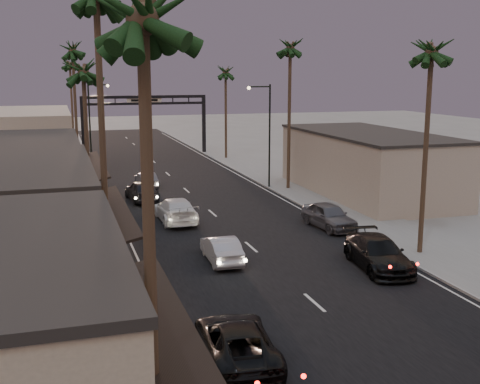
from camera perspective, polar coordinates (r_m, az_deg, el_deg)
ground at (r=46.22m, az=-3.55°, el=-1.21°), size 200.00×200.00×0.00m
road at (r=50.99m, az=-4.87°, el=-0.05°), size 14.00×120.00×0.02m
sidewalk_left at (r=56.79m, az=-15.80°, el=0.77°), size 5.00×92.00×0.12m
sidewalk_right at (r=60.18m, az=2.58°, el=1.76°), size 5.00×92.00×0.12m
storefront_mid at (r=30.87m, az=-21.30°, el=-3.00°), size 8.00×14.00×5.50m
storefront_far at (r=46.58m, az=-19.94°, el=1.36°), size 8.00×16.00×5.00m
storefront_dist at (r=69.31m, az=-19.11°, el=4.86°), size 8.00×20.00×6.00m
building_right at (r=50.80m, az=11.97°, el=2.56°), size 8.00×18.00×5.00m
arch at (r=74.78m, az=-9.03°, el=7.70°), size 15.20×0.40×7.27m
streetlight_right at (r=52.11m, az=2.54°, el=6.14°), size 2.13×0.30×9.00m
streetlight_left at (r=62.19m, az=-13.81°, el=6.65°), size 2.13×0.30×9.00m
palm_lc at (r=39.97m, az=-14.68°, el=11.64°), size 3.20×3.20×12.20m
palm_ld at (r=59.00m, az=-15.63°, el=13.22°), size 3.20×3.20×14.20m
palm_ra at (r=33.83m, az=17.76°, el=13.27°), size 3.20×3.20×13.20m
palm_rb at (r=51.62m, az=4.80°, el=13.93°), size 3.20×3.20×14.20m
palm_rc at (r=70.54m, az=-1.37°, el=11.64°), size 3.20×3.20×12.20m
palm_far at (r=81.96m, az=-15.85°, el=11.85°), size 3.20×3.20×13.20m
oncoming_pickup at (r=21.57m, az=-0.36°, el=-13.98°), size 2.94×5.51×1.47m
oncoming_silver at (r=32.22m, az=-1.79°, el=-5.42°), size 1.61×4.32×1.41m
oncoming_white at (r=40.97m, az=-6.12°, el=-1.70°), size 2.37×5.66×1.63m
oncoming_dgrey at (r=47.99m, az=-9.30°, el=0.13°), size 2.43×5.04×1.66m
oncoming_grey_far at (r=53.53m, az=-8.87°, el=1.12°), size 1.60×4.16×1.35m
curbside_black at (r=31.90m, az=12.95°, el=-5.68°), size 2.95×5.83×1.62m
curbside_grey at (r=39.46m, az=8.44°, el=-2.25°), size 2.38×4.99×1.65m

